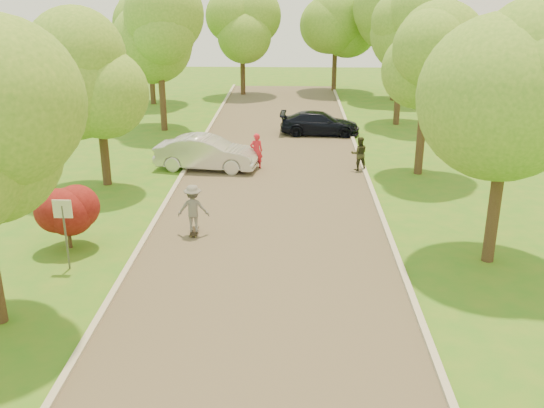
# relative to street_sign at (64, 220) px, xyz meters

# --- Properties ---
(ground) EXTENTS (100.00, 100.00, 0.00)m
(ground) POSITION_rel_street_sign_xyz_m (5.80, -4.00, -1.56)
(ground) COLOR #31761C
(ground) RESTS_ON ground
(road) EXTENTS (8.00, 60.00, 0.01)m
(road) POSITION_rel_street_sign_xyz_m (5.80, 4.00, -1.56)
(road) COLOR #4C4438
(road) RESTS_ON ground
(curb_left) EXTENTS (0.18, 60.00, 0.12)m
(curb_left) POSITION_rel_street_sign_xyz_m (1.75, 4.00, -1.50)
(curb_left) COLOR #B2AD9E
(curb_left) RESTS_ON ground
(curb_right) EXTENTS (0.18, 60.00, 0.12)m
(curb_right) POSITION_rel_street_sign_xyz_m (9.85, 4.00, -1.50)
(curb_right) COLOR #B2AD9E
(curb_right) RESTS_ON ground
(street_sign) EXTENTS (0.55, 0.06, 2.17)m
(street_sign) POSITION_rel_street_sign_xyz_m (0.00, 0.00, 0.00)
(street_sign) COLOR #59595E
(street_sign) RESTS_ON ground
(red_shrub) EXTENTS (1.70, 1.70, 1.95)m
(red_shrub) POSITION_rel_street_sign_xyz_m (-0.50, 1.50, -0.47)
(red_shrub) COLOR #382619
(red_shrub) RESTS_ON ground
(tree_l_midb) EXTENTS (4.30, 4.20, 6.62)m
(tree_l_midb) POSITION_rel_street_sign_xyz_m (-1.01, 8.00, 3.02)
(tree_l_midb) COLOR #382619
(tree_l_midb) RESTS_ON ground
(tree_l_far) EXTENTS (4.92, 4.80, 7.79)m
(tree_l_far) POSITION_rel_street_sign_xyz_m (-0.59, 18.00, 3.90)
(tree_l_far) COLOR #382619
(tree_l_far) RESTS_ON ground
(tree_r_mida) EXTENTS (5.13, 5.00, 7.95)m
(tree_r_mida) POSITION_rel_street_sign_xyz_m (12.82, 1.00, 3.97)
(tree_r_mida) COLOR #382619
(tree_r_mida) RESTS_ON ground
(tree_r_midb) EXTENTS (4.51, 4.40, 7.01)m
(tree_r_midb) POSITION_rel_street_sign_xyz_m (12.40, 10.00, 3.32)
(tree_r_midb) COLOR #382619
(tree_r_midb) RESTS_ON ground
(tree_r_far) EXTENTS (5.33, 5.20, 8.34)m
(tree_r_far) POSITION_rel_street_sign_xyz_m (13.03, 20.00, 4.27)
(tree_r_far) COLOR #382619
(tree_r_far) RESTS_ON ground
(tree_bg_a) EXTENTS (5.12, 5.00, 7.72)m
(tree_bg_a) POSITION_rel_street_sign_xyz_m (-2.98, 26.00, 3.75)
(tree_bg_a) COLOR #382619
(tree_bg_a) RESTS_ON ground
(tree_bg_b) EXTENTS (5.12, 5.00, 7.95)m
(tree_bg_b) POSITION_rel_street_sign_xyz_m (14.02, 28.00, 3.97)
(tree_bg_b) COLOR #382619
(tree_bg_b) RESTS_ON ground
(tree_bg_c) EXTENTS (4.92, 4.80, 7.33)m
(tree_bg_c) POSITION_rel_street_sign_xyz_m (3.01, 30.00, 3.46)
(tree_bg_c) COLOR #382619
(tree_bg_c) RESTS_ON ground
(tree_bg_d) EXTENTS (5.12, 5.00, 7.72)m
(tree_bg_d) POSITION_rel_street_sign_xyz_m (10.02, 32.00, 3.75)
(tree_bg_d) COLOR #382619
(tree_bg_d) RESTS_ON ground
(silver_sedan) EXTENTS (4.79, 2.22, 1.52)m
(silver_sedan) POSITION_rel_street_sign_xyz_m (2.72, 10.36, -0.80)
(silver_sedan) COLOR silver
(silver_sedan) RESTS_ON ground
(dark_sedan) EXTENTS (4.48, 1.98, 1.28)m
(dark_sedan) POSITION_rel_street_sign_xyz_m (8.10, 17.23, -0.92)
(dark_sedan) COLOR black
(dark_sedan) RESTS_ON ground
(longboard) EXTENTS (0.26, 0.85, 0.10)m
(longboard) POSITION_rel_street_sign_xyz_m (3.30, 2.77, -1.47)
(longboard) COLOR black
(longboard) RESTS_ON ground
(skateboarder) EXTENTS (1.08, 0.64, 1.64)m
(skateboarder) POSITION_rel_street_sign_xyz_m (3.30, 2.77, -0.64)
(skateboarder) COLOR slate
(skateboarder) RESTS_ON longboard
(person_striped) EXTENTS (0.69, 0.55, 1.64)m
(person_striped) POSITION_rel_street_sign_xyz_m (4.96, 10.55, -0.75)
(person_striped) COLOR red
(person_striped) RESTS_ON ground
(person_olive) EXTENTS (0.80, 0.65, 1.54)m
(person_olive) POSITION_rel_street_sign_xyz_m (9.60, 10.41, -0.79)
(person_olive) COLOR #2C2E1B
(person_olive) RESTS_ON ground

